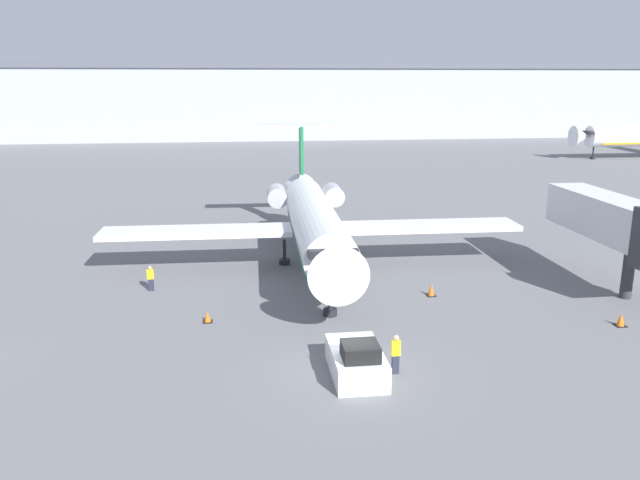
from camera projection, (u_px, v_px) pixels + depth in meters
The scene contains 10 objects.
ground_plane at pixel (352, 376), 28.16m from camera, with size 600.00×600.00×0.00m, color slate.
terminal_building at pixel (259, 101), 141.36m from camera, with size 180.00×16.80×16.59m.
airplane_main at pixel (314, 220), 43.83m from camera, with size 29.68×25.82×9.27m.
pushback_tug at pixel (356, 361), 28.08m from camera, with size 2.28×4.17×1.91m.
worker_near_tug at pixel (396, 353), 28.19m from camera, with size 0.40×0.26×1.87m.
worker_by_wing at pixel (151, 278), 39.39m from camera, with size 0.40×0.24×1.63m.
traffic_cone_left at pixel (208, 317), 34.38m from camera, with size 0.52×0.52×0.64m.
traffic_cone_right at pixel (431, 290), 38.54m from camera, with size 0.56×0.56×0.80m.
traffic_cone_mid at pixel (621, 320), 33.82m from camera, with size 0.58×0.58×0.74m.
jet_bridge at pixel (613, 220), 39.26m from camera, with size 3.20×11.56×6.19m.
Camera 1 is at (-4.72, -25.34, 12.98)m, focal length 35.00 mm.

